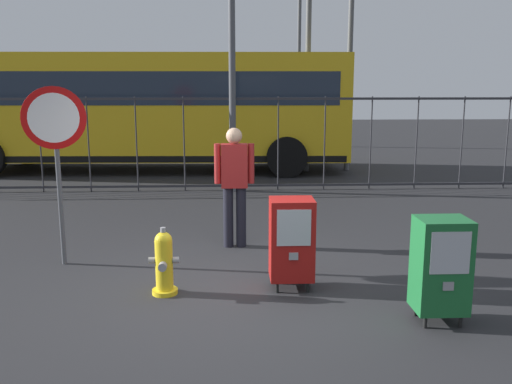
# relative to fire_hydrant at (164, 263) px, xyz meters

# --- Properties ---
(ground_plane) EXTENTS (60.00, 60.00, 0.00)m
(ground_plane) POSITION_rel_fire_hydrant_xyz_m (0.75, -0.06, -0.35)
(ground_plane) COLOR #262628
(fire_hydrant) EXTENTS (0.33, 0.32, 0.75)m
(fire_hydrant) POSITION_rel_fire_hydrant_xyz_m (0.00, 0.00, 0.00)
(fire_hydrant) COLOR yellow
(fire_hydrant) RESTS_ON ground_plane
(newspaper_box_primary) EXTENTS (0.48, 0.42, 1.02)m
(newspaper_box_primary) POSITION_rel_fire_hydrant_xyz_m (1.40, 0.11, 0.22)
(newspaper_box_primary) COLOR black
(newspaper_box_primary) RESTS_ON ground_plane
(newspaper_box_secondary) EXTENTS (0.48, 0.42, 1.02)m
(newspaper_box_secondary) POSITION_rel_fire_hydrant_xyz_m (2.71, -0.85, 0.22)
(newspaper_box_secondary) COLOR black
(newspaper_box_secondary) RESTS_ON ground_plane
(stop_sign) EXTENTS (0.71, 0.31, 2.23)m
(stop_sign) POSITION_rel_fire_hydrant_xyz_m (-1.40, 1.07, 1.25)
(stop_sign) COLOR #4C4F54
(stop_sign) RESTS_ON ground_plane
(pedestrian) EXTENTS (0.55, 0.22, 1.67)m
(pedestrian) POSITION_rel_fire_hydrant_xyz_m (0.78, 1.76, 0.60)
(pedestrian) COLOR black
(pedestrian) RESTS_ON ground_plane
(fence_barrier) EXTENTS (18.03, 0.04, 2.00)m
(fence_barrier) POSITION_rel_fire_hydrant_xyz_m (0.75, 5.99, 0.67)
(fence_barrier) COLOR #2D2D33
(fence_barrier) RESTS_ON ground_plane
(bus_near) EXTENTS (10.58, 3.08, 3.00)m
(bus_near) POSITION_rel_fire_hydrant_xyz_m (-1.52, 8.99, 1.36)
(bus_near) COLOR gold
(bus_near) RESTS_ON ground_plane
(street_light_near_left) EXTENTS (0.32, 0.32, 7.30)m
(street_light_near_left) POSITION_rel_fire_hydrant_xyz_m (2.72, 8.58, 3.86)
(street_light_near_left) COLOR #4C4F54
(street_light_near_left) RESTS_ON ground_plane
(street_light_far_left) EXTENTS (0.32, 0.32, 7.04)m
(street_light_far_left) POSITION_rel_fire_hydrant_xyz_m (3.82, 8.74, 3.73)
(street_light_far_left) COLOR #4C4F54
(street_light_far_left) RESTS_ON ground_plane
(street_light_far_right) EXTENTS (0.32, 0.32, 8.43)m
(street_light_far_right) POSITION_rel_fire_hydrant_xyz_m (3.22, 14.56, 4.45)
(street_light_far_right) COLOR #4C4F54
(street_light_far_right) RESTS_ON ground_plane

